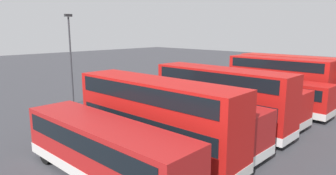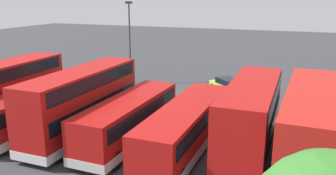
% 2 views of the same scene
% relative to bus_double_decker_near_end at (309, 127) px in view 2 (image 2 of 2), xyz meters
% --- Properties ---
extents(ground_plane, '(140.00, 140.00, 0.00)m').
position_rel_bus_double_decker_near_end_xyz_m(ground_plane, '(12.39, -11.31, -2.45)').
color(ground_plane, '#38383D').
extents(bus_double_decker_near_end, '(2.89, 11.80, 4.55)m').
position_rel_bus_double_decker_near_end_xyz_m(bus_double_decker_near_end, '(0.00, 0.00, 0.00)').
color(bus_double_decker_near_end, red).
rests_on(bus_double_decker_near_end, ground).
extents(bus_double_decker_second, '(2.69, 10.12, 4.55)m').
position_rel_bus_double_decker_near_end_xyz_m(bus_double_decker_second, '(3.14, -0.31, -0.00)').
color(bus_double_decker_second, '#B71411').
rests_on(bus_double_decker_second, ground).
extents(bus_single_deck_third, '(2.67, 11.34, 2.95)m').
position_rel_bus_double_decker_near_end_xyz_m(bus_single_deck_third, '(6.92, 0.24, -0.83)').
color(bus_single_deck_third, '#B71411').
rests_on(bus_single_deck_third, ground).
extents(bus_single_deck_fourth, '(2.78, 10.23, 2.95)m').
position_rel_bus_double_decker_near_end_xyz_m(bus_single_deck_fourth, '(10.83, 0.25, -0.83)').
color(bus_single_deck_fourth, '#B71411').
rests_on(bus_single_deck_fourth, ground).
extents(bus_double_decker_fifth, '(2.66, 10.77, 4.55)m').
position_rel_bus_double_decker_near_end_xyz_m(bus_double_decker_fifth, '(14.32, 0.32, -0.00)').
color(bus_double_decker_fifth, '#B71411').
rests_on(bus_double_decker_fifth, ground).
extents(bus_single_deck_sixth, '(2.65, 11.05, 2.95)m').
position_rel_bus_double_decker_near_end_xyz_m(bus_single_deck_sixth, '(17.96, 0.19, -0.83)').
color(bus_single_deck_sixth, '#A51919').
rests_on(bus_single_deck_sixth, ground).
extents(bus_double_decker_seventh, '(2.91, 11.14, 4.55)m').
position_rel_bus_double_decker_near_end_xyz_m(bus_double_decker_seventh, '(21.15, 0.49, -0.00)').
color(bus_double_decker_seventh, '#B71411').
rests_on(bus_double_decker_seventh, ground).
extents(car_hatchback_silver, '(4.09, 4.01, 1.43)m').
position_rel_bus_double_decker_near_end_xyz_m(car_hatchback_silver, '(7.40, -14.26, -1.75)').
color(car_hatchback_silver, '#A5D14C').
rests_on(car_hatchback_silver, ground).
extents(car_small_green, '(4.30, 3.08, 1.43)m').
position_rel_bus_double_decker_near_end_xyz_m(car_small_green, '(-2.25, -12.83, -1.75)').
color(car_small_green, '#1E479E').
rests_on(car_small_green, ground).
extents(lamp_post_tall, '(0.70, 0.30, 8.78)m').
position_rel_bus_double_decker_near_end_xyz_m(lamp_post_tall, '(18.29, -14.40, 2.63)').
color(lamp_post_tall, '#38383D').
rests_on(lamp_post_tall, ground).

